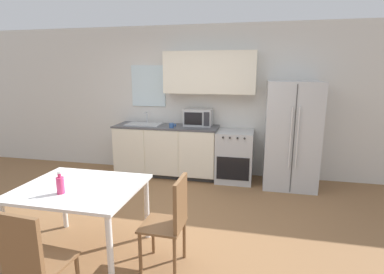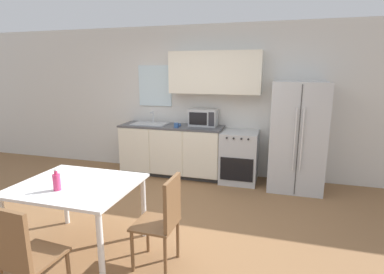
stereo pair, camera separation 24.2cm
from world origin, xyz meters
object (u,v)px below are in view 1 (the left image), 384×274
dining_chair_near (32,259)px  dining_chair_side (172,217)px  dining_table (81,195)px  refrigerator (291,135)px  coffee_mug (172,125)px  oven_range (235,156)px  microwave (198,117)px  drink_bottle (60,185)px

dining_chair_near → dining_chair_side: bearing=50.2°
dining_table → dining_chair_side: 0.98m
refrigerator → coffee_mug: (-2.01, -0.10, 0.10)m
oven_range → dining_table: bearing=-118.1°
microwave → dining_table: size_ratio=0.42×
dining_table → dining_chair_near: bearing=-80.7°
refrigerator → dining_chair_near: bearing=-122.3°
coffee_mug → dining_chair_side: size_ratio=0.13×
dining_table → dining_chair_side: size_ratio=1.29×
coffee_mug → dining_table: coffee_mug is taller
oven_range → dining_chair_near: bearing=-109.6°
microwave → dining_chair_side: 2.77m
refrigerator → drink_bottle: bearing=-131.1°
microwave → drink_bottle: 2.99m
refrigerator → dining_chair_side: 2.85m
coffee_mug → drink_bottle: bearing=-97.6°
refrigerator → drink_bottle: size_ratio=7.94×
refrigerator → dining_table: 3.39m
dining_table → oven_range: bearing=61.9°
refrigerator → dining_chair_side: bearing=-117.4°
dining_chair_near → dining_chair_side: (0.83, 0.86, 0.00)m
dining_table → dining_chair_side: (0.98, -0.02, -0.13)m
microwave → coffee_mug: bearing=-145.2°
refrigerator → dining_chair_near: refrigerator is taller
dining_chair_near → refrigerator: bearing=61.9°
oven_range → microwave: (-0.68, 0.13, 0.64)m
refrigerator → microwave: 1.62m
oven_range → dining_table: (-1.36, -2.55, 0.22)m
dining_chair_side → drink_bottle: 1.11m
refrigerator → dining_table: bearing=-132.4°
oven_range → refrigerator: (0.92, -0.05, 0.43)m
oven_range → dining_table: 2.90m
coffee_mug → dining_table: bearing=-96.5°
microwave → dining_table: 2.80m
dining_chair_side → drink_bottle: drink_bottle is taller
oven_range → refrigerator: 1.01m
coffee_mug → drink_bottle: size_ratio=0.55×
refrigerator → coffee_mug: refrigerator is taller
refrigerator → microwave: bearing=173.5°
oven_range → drink_bottle: (-1.44, -2.75, 0.40)m
coffee_mug → dining_table: (-0.27, -2.40, -0.31)m
microwave → dining_chair_side: (0.29, -2.70, -0.54)m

